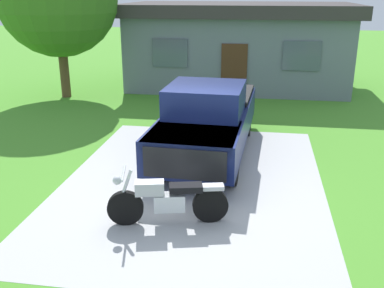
% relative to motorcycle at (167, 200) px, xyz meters
% --- Properties ---
extents(ground_plane, '(80.00, 80.00, 0.00)m').
position_rel_motorcycle_xyz_m(ground_plane, '(0.18, 1.86, -0.47)').
color(ground_plane, '#4B932B').
extents(driveway_pad, '(5.71, 7.89, 0.01)m').
position_rel_motorcycle_xyz_m(driveway_pad, '(0.18, 1.86, -0.47)').
color(driveway_pad, '#B4B4B4').
rests_on(driveway_pad, ground).
extents(motorcycle, '(2.18, 0.84, 1.09)m').
position_rel_motorcycle_xyz_m(motorcycle, '(0.00, 0.00, 0.00)').
color(motorcycle, black).
rests_on(motorcycle, ground).
extents(pickup_truck, '(2.26, 5.71, 1.90)m').
position_rel_motorcycle_xyz_m(pickup_truck, '(0.29, 3.79, 0.48)').
color(pickup_truck, black).
rests_on(pickup_truck, ground).
extents(neighbor_house, '(9.60, 5.60, 3.50)m').
position_rel_motorcycle_xyz_m(neighbor_house, '(0.52, 12.62, 1.32)').
color(neighbor_house, slate).
rests_on(neighbor_house, ground).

